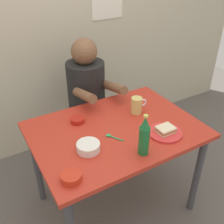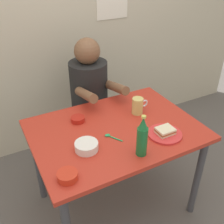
{
  "view_description": "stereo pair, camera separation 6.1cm",
  "coord_description": "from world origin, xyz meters",
  "px_view_note": "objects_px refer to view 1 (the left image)",
  "views": [
    {
      "loc": [
        -0.74,
        -1.23,
        1.76
      ],
      "look_at": [
        0.0,
        0.05,
        0.84
      ],
      "focal_mm": 42.4,
      "sensor_mm": 36.0,
      "label": 1
    },
    {
      "loc": [
        -0.69,
        -1.26,
        1.76
      ],
      "look_at": [
        0.0,
        0.05,
        0.84
      ],
      "focal_mm": 42.4,
      "sensor_mm": 36.0,
      "label": 2
    }
  ],
  "objects_px": {
    "dining_table": "(116,139)",
    "beer_mug": "(137,105)",
    "sandwich": "(165,129)",
    "rice_bowl_white": "(88,147)",
    "stool": "(88,126)",
    "plate_orange": "(165,133)",
    "beer_bottle": "(144,137)",
    "person_seated": "(87,86)"
  },
  "relations": [
    {
      "from": "plate_orange",
      "to": "sandwich",
      "type": "bearing_deg",
      "value": 135.0
    },
    {
      "from": "dining_table",
      "to": "plate_orange",
      "type": "relative_size",
      "value": 5.0
    },
    {
      "from": "stool",
      "to": "person_seated",
      "type": "bearing_deg",
      "value": -90.0
    },
    {
      "from": "plate_orange",
      "to": "beer_mug",
      "type": "bearing_deg",
      "value": 92.24
    },
    {
      "from": "stool",
      "to": "beer_mug",
      "type": "distance_m",
      "value": 0.72
    },
    {
      "from": "stool",
      "to": "beer_mug",
      "type": "xyz_separation_m",
      "value": [
        0.15,
        -0.54,
        0.45
      ]
    },
    {
      "from": "dining_table",
      "to": "stool",
      "type": "relative_size",
      "value": 2.44
    },
    {
      "from": "stool",
      "to": "rice_bowl_white",
      "type": "height_order",
      "value": "rice_bowl_white"
    },
    {
      "from": "beer_mug",
      "to": "stool",
      "type": "bearing_deg",
      "value": 105.54
    },
    {
      "from": "sandwich",
      "to": "rice_bowl_white",
      "type": "xyz_separation_m",
      "value": [
        -0.5,
        0.1,
        -0.0
      ]
    },
    {
      "from": "stool",
      "to": "sandwich",
      "type": "relative_size",
      "value": 4.09
    },
    {
      "from": "plate_orange",
      "to": "beer_bottle",
      "type": "xyz_separation_m",
      "value": [
        -0.23,
        -0.08,
        0.11
      ]
    },
    {
      "from": "beer_mug",
      "to": "rice_bowl_white",
      "type": "relative_size",
      "value": 0.9
    },
    {
      "from": "dining_table",
      "to": "rice_bowl_white",
      "type": "distance_m",
      "value": 0.3
    },
    {
      "from": "dining_table",
      "to": "beer_bottle",
      "type": "height_order",
      "value": "beer_bottle"
    },
    {
      "from": "stool",
      "to": "sandwich",
      "type": "xyz_separation_m",
      "value": [
        0.16,
        -0.84,
        0.42
      ]
    },
    {
      "from": "dining_table",
      "to": "person_seated",
      "type": "relative_size",
      "value": 1.53
    },
    {
      "from": "person_seated",
      "to": "stool",
      "type": "bearing_deg",
      "value": 90.0
    },
    {
      "from": "stool",
      "to": "sandwich",
      "type": "distance_m",
      "value": 0.96
    },
    {
      "from": "sandwich",
      "to": "beer_mug",
      "type": "bearing_deg",
      "value": 92.24
    },
    {
      "from": "dining_table",
      "to": "rice_bowl_white",
      "type": "xyz_separation_m",
      "value": [
        -0.26,
        -0.11,
        0.12
      ]
    },
    {
      "from": "stool",
      "to": "plate_orange",
      "type": "relative_size",
      "value": 2.05
    },
    {
      "from": "dining_table",
      "to": "sandwich",
      "type": "height_order",
      "value": "sandwich"
    },
    {
      "from": "stool",
      "to": "person_seated",
      "type": "height_order",
      "value": "person_seated"
    },
    {
      "from": "plate_orange",
      "to": "person_seated",
      "type": "bearing_deg",
      "value": 100.97
    },
    {
      "from": "beer_mug",
      "to": "rice_bowl_white",
      "type": "distance_m",
      "value": 0.53
    },
    {
      "from": "sandwich",
      "to": "rice_bowl_white",
      "type": "relative_size",
      "value": 0.79
    },
    {
      "from": "person_seated",
      "to": "beer_mug",
      "type": "distance_m",
      "value": 0.55
    },
    {
      "from": "person_seated",
      "to": "rice_bowl_white",
      "type": "relative_size",
      "value": 5.14
    },
    {
      "from": "plate_orange",
      "to": "rice_bowl_white",
      "type": "height_order",
      "value": "rice_bowl_white"
    },
    {
      "from": "sandwich",
      "to": "stool",
      "type": "bearing_deg",
      "value": 100.83
    },
    {
      "from": "person_seated",
      "to": "sandwich",
      "type": "relative_size",
      "value": 6.54
    },
    {
      "from": "dining_table",
      "to": "rice_bowl_white",
      "type": "bearing_deg",
      "value": -156.47
    },
    {
      "from": "dining_table",
      "to": "sandwich",
      "type": "relative_size",
      "value": 10.0
    },
    {
      "from": "beer_mug",
      "to": "beer_bottle",
      "type": "xyz_separation_m",
      "value": [
        -0.22,
        -0.39,
        0.06
      ]
    },
    {
      "from": "person_seated",
      "to": "beer_bottle",
      "type": "distance_m",
      "value": 0.92
    },
    {
      "from": "dining_table",
      "to": "beer_mug",
      "type": "distance_m",
      "value": 0.29
    },
    {
      "from": "plate_orange",
      "to": "beer_mug",
      "type": "distance_m",
      "value": 0.31
    },
    {
      "from": "sandwich",
      "to": "plate_orange",
      "type": "bearing_deg",
      "value": -45.0
    },
    {
      "from": "rice_bowl_white",
      "to": "beer_bottle",
      "type": "bearing_deg",
      "value": -34.41
    },
    {
      "from": "plate_orange",
      "to": "beer_mug",
      "type": "xyz_separation_m",
      "value": [
        -0.01,
        0.31,
        0.05
      ]
    },
    {
      "from": "sandwich",
      "to": "beer_bottle",
      "type": "relative_size",
      "value": 0.42
    }
  ]
}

